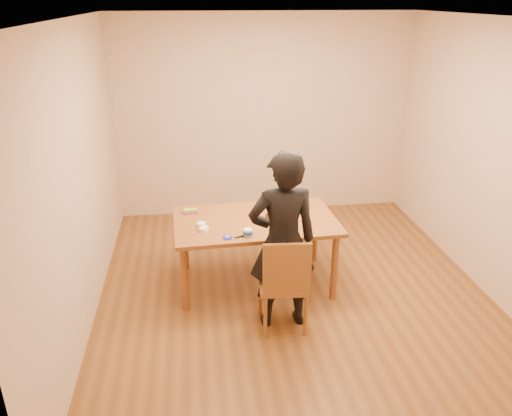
{
  "coord_description": "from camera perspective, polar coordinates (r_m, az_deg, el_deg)",
  "views": [
    {
      "loc": [
        -0.97,
        -4.37,
        2.87
      ],
      "look_at": [
        -0.37,
        0.21,
        0.9
      ],
      "focal_mm": 35.0,
      "sensor_mm": 36.0,
      "label": 1
    }
  ],
  "objects": [
    {
      "name": "room_shell",
      "position": [
        5.05,
        3.98,
        5.51
      ],
      "size": [
        4.0,
        4.5,
        2.7
      ],
      "color": "brown",
      "rests_on": "ground"
    },
    {
      "name": "dining_table",
      "position": [
        5.14,
        -0.07,
        -1.53
      ],
      "size": [
        1.7,
        1.06,
        0.04
      ],
      "primitive_type": "cube",
      "rotation": [
        0.0,
        0.0,
        0.04
      ],
      "color": "brown",
      "rests_on": "floor"
    },
    {
      "name": "dining_chair",
      "position": [
        4.62,
        3.04,
        -8.58
      ],
      "size": [
        0.46,
        0.46,
        0.04
      ],
      "primitive_type": "cube",
      "rotation": [
        0.0,
        0.0,
        -0.07
      ],
      "color": "brown",
      "rests_on": "floor"
    },
    {
      "name": "cake_plate",
      "position": [
        5.17,
        2.77,
        -1.02
      ],
      "size": [
        0.3,
        0.3,
        0.02
      ],
      "primitive_type": "cylinder",
      "color": "red",
      "rests_on": "dining_table"
    },
    {
      "name": "cake",
      "position": [
        5.15,
        2.78,
        -0.57
      ],
      "size": [
        0.21,
        0.21,
        0.07
      ],
      "primitive_type": "cylinder",
      "color": "white",
      "rests_on": "cake_plate"
    },
    {
      "name": "frosting_dome",
      "position": [
        5.13,
        2.79,
        -0.1
      ],
      "size": [
        0.2,
        0.2,
        0.03
      ],
      "primitive_type": "ellipsoid",
      "color": "white",
      "rests_on": "cake"
    },
    {
      "name": "frosting_tub",
      "position": [
        4.77,
        -0.93,
        -2.83
      ],
      "size": [
        0.08,
        0.08,
        0.07
      ],
      "primitive_type": "cylinder",
      "color": "white",
      "rests_on": "dining_table"
    },
    {
      "name": "frosting_lid",
      "position": [
        4.75,
        -3.25,
        -3.4
      ],
      "size": [
        0.09,
        0.09,
        0.01
      ],
      "primitive_type": "cylinder",
      "color": "#191FA7",
      "rests_on": "dining_table"
    },
    {
      "name": "frosting_dollop",
      "position": [
        4.75,
        -3.26,
        -3.26
      ],
      "size": [
        0.04,
        0.04,
        0.02
      ],
      "primitive_type": "ellipsoid",
      "color": "white",
      "rests_on": "frosting_lid"
    },
    {
      "name": "ramekin_green",
      "position": [
        4.89,
        -6.07,
        -2.47
      ],
      "size": [
        0.08,
        0.08,
        0.04
      ],
      "primitive_type": "cylinder",
      "color": "white",
      "rests_on": "dining_table"
    },
    {
      "name": "ramekin_yellow",
      "position": [
        4.99,
        -6.28,
        -1.93
      ],
      "size": [
        0.09,
        0.09,
        0.04
      ],
      "primitive_type": "cylinder",
      "color": "white",
      "rests_on": "dining_table"
    },
    {
      "name": "ramekin_multi",
      "position": [
        4.91,
        -5.89,
        -2.35
      ],
      "size": [
        0.08,
        0.08,
        0.04
      ],
      "primitive_type": "cylinder",
      "color": "white",
      "rests_on": "dining_table"
    },
    {
      "name": "candy_box_pink",
      "position": [
        5.32,
        -7.46,
        -0.46
      ],
      "size": [
        0.15,
        0.09,
        0.02
      ],
      "primitive_type": "cube",
      "rotation": [
        0.0,
        0.0,
        0.13
      ],
      "color": "#C82FA4",
      "rests_on": "dining_table"
    },
    {
      "name": "candy_box_green",
      "position": [
        5.32,
        -7.53,
        -0.24
      ],
      "size": [
        0.14,
        0.07,
        0.02
      ],
      "primitive_type": "cube",
      "rotation": [
        0.0,
        0.0,
        0.04
      ],
      "color": "green",
      "rests_on": "candy_box_pink"
    },
    {
      "name": "spatula",
      "position": [
        4.78,
        -1.43,
        -3.2
      ],
      "size": [
        0.17,
        0.08,
        0.01
      ],
      "primitive_type": "cube",
      "rotation": [
        0.0,
        0.0,
        0.35
      ],
      "color": "black",
      "rests_on": "dining_table"
    },
    {
      "name": "person",
      "position": [
        4.46,
        3.05,
        -3.9
      ],
      "size": [
        0.64,
        0.43,
        1.7
      ],
      "primitive_type": "imported",
      "rotation": [
        0.0,
        0.0,
        3.19
      ],
      "color": "black",
      "rests_on": "floor"
    }
  ]
}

